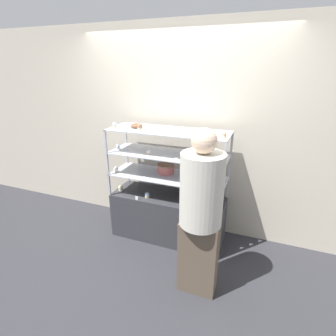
{
  "coord_description": "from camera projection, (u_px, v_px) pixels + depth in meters",
  "views": [
    {
      "loc": [
        1.05,
        -2.71,
        2.08
      ],
      "look_at": [
        0.0,
        0.0,
        0.96
      ],
      "focal_mm": 28.0,
      "sensor_mm": 36.0,
      "label": 1
    }
  ],
  "objects": [
    {
      "name": "display_riser_upper",
      "position": [
        168.0,
        132.0,
        2.96
      ],
      "size": [
        1.4,
        0.49,
        0.28
      ],
      "color": "#B7B7BC",
      "rests_on": "display_riser_middle"
    },
    {
      "name": "cupcake_11",
      "position": [
        167.0,
        129.0,
        2.9
      ],
      "size": [
        0.05,
        0.05,
        0.06
      ],
      "color": "white",
      "rests_on": "display_riser_upper"
    },
    {
      "name": "cupcake_9",
      "position": [
        114.0,
        125.0,
        3.09
      ],
      "size": [
        0.05,
        0.05,
        0.06
      ],
      "color": "#CCB28C",
      "rests_on": "display_riser_upper"
    },
    {
      "name": "price_tag_2",
      "position": [
        176.0,
        160.0,
        2.79
      ],
      "size": [
        0.04,
        0.0,
        0.04
      ],
      "color": "white",
      "rests_on": "display_riser_middle"
    },
    {
      "name": "cupcake_10",
      "position": [
        139.0,
        127.0,
        2.99
      ],
      "size": [
        0.05,
        0.05,
        0.06
      ],
      "color": "#CCB28C",
      "rests_on": "display_riser_upper"
    },
    {
      "name": "price_tag_0",
      "position": [
        137.0,
        198.0,
        3.16
      ],
      "size": [
        0.04,
        0.0,
        0.04
      ],
      "color": "white",
      "rests_on": "display_base"
    },
    {
      "name": "layer_cake_centerpiece",
      "position": [
        166.0,
        168.0,
        3.22
      ],
      "size": [
        0.21,
        0.21,
        0.11
      ],
      "color": "#C66660",
      "rests_on": "display_riser_lower"
    },
    {
      "name": "cupcake_0",
      "position": [
        121.0,
        188.0,
        3.39
      ],
      "size": [
        0.06,
        0.06,
        0.07
      ],
      "color": "beige",
      "rests_on": "display_base"
    },
    {
      "name": "cupcake_1",
      "position": [
        147.0,
        195.0,
        3.21
      ],
      "size": [
        0.06,
        0.06,
        0.07
      ],
      "color": "#CCB28C",
      "rests_on": "display_base"
    },
    {
      "name": "display_base",
      "position": [
        168.0,
        216.0,
        3.36
      ],
      "size": [
        1.4,
        0.49,
        0.59
      ],
      "color": "#333338",
      "rests_on": "ground_plane"
    },
    {
      "name": "cupcake_7",
      "position": [
        149.0,
        152.0,
        3.03
      ],
      "size": [
        0.05,
        0.05,
        0.06
      ],
      "color": "#CCB28C",
      "rests_on": "display_riser_middle"
    },
    {
      "name": "display_riser_lower",
      "position": [
        168.0,
        177.0,
        3.16
      ],
      "size": [
        1.4,
        0.49,
        0.28
      ],
      "color": "#B7B7BC",
      "rests_on": "display_base"
    },
    {
      "name": "cupcake_6",
      "position": [
        118.0,
        147.0,
        3.21
      ],
      "size": [
        0.05,
        0.05,
        0.06
      ],
      "color": "beige",
      "rests_on": "display_riser_middle"
    },
    {
      "name": "price_tag_1",
      "position": [
        144.0,
        178.0,
        3.02
      ],
      "size": [
        0.04,
        0.0,
        0.04
      ],
      "color": "white",
      "rests_on": "display_riser_lower"
    },
    {
      "name": "display_riser_middle",
      "position": [
        168.0,
        155.0,
        3.06
      ],
      "size": [
        1.4,
        0.49,
        0.28
      ],
      "color": "#B7B7BC",
      "rests_on": "display_riser_lower"
    },
    {
      "name": "customer_figure",
      "position": [
        201.0,
        212.0,
        2.34
      ],
      "size": [
        0.38,
        0.38,
        1.64
      ],
      "color": "brown",
      "rests_on": "ground_plane"
    },
    {
      "name": "cupcake_4",
      "position": [
        116.0,
        170.0,
        3.25
      ],
      "size": [
        0.06,
        0.06,
        0.07
      ],
      "color": "beige",
      "rests_on": "display_riser_lower"
    },
    {
      "name": "price_tag_3",
      "position": [
        180.0,
        135.0,
        2.68
      ],
      "size": [
        0.04,
        0.0,
        0.04
      ],
      "color": "white",
      "rests_on": "display_riser_upper"
    },
    {
      "name": "cupcake_2",
      "position": [
        182.0,
        198.0,
        3.12
      ],
      "size": [
        0.06,
        0.06,
        0.07
      ],
      "color": "#CCB28C",
      "rests_on": "display_base"
    },
    {
      "name": "back_wall",
      "position": [
        179.0,
        133.0,
        3.34
      ],
      "size": [
        8.0,
        0.05,
        2.6
      ],
      "color": "beige",
      "rests_on": "ground_plane"
    },
    {
      "name": "cupcake_8",
      "position": [
        223.0,
        162.0,
        2.71
      ],
      "size": [
        0.05,
        0.05,
        0.06
      ],
      "color": "#CCB28C",
      "rests_on": "display_riser_middle"
    },
    {
      "name": "sheet_cake_frosted",
      "position": [
        194.0,
        155.0,
        2.9
      ],
      "size": [
        0.2,
        0.15,
        0.06
      ],
      "color": "#C66660",
      "rests_on": "display_riser_middle"
    },
    {
      "name": "cupcake_13",
      "position": [
        224.0,
        135.0,
        2.64
      ],
      "size": [
        0.05,
        0.05,
        0.06
      ],
      "color": "#CCB28C",
      "rests_on": "display_riser_upper"
    },
    {
      "name": "ground_plane",
      "position": [
        168.0,
        236.0,
        3.47
      ],
      "size": [
        20.0,
        20.0,
        0.0
      ],
      "primitive_type": "plane",
      "color": "#2D2D33"
    },
    {
      "name": "donut_glazed",
      "position": [
        136.0,
        126.0,
        3.08
      ],
      "size": [
        0.14,
        0.14,
        0.04
      ],
      "color": "brown",
      "rests_on": "display_riser_upper"
    },
    {
      "name": "cupcake_3",
      "position": [
        219.0,
        207.0,
        2.94
      ],
      "size": [
        0.06,
        0.06,
        0.07
      ],
      "color": "beige",
      "rests_on": "display_base"
    },
    {
      "name": "cupcake_12",
      "position": [
        195.0,
        132.0,
        2.75
      ],
      "size": [
        0.05,
        0.05,
        0.06
      ],
      "color": "#CCB28C",
      "rests_on": "display_riser_upper"
    },
    {
      "name": "cupcake_5",
      "position": [
        221.0,
        184.0,
        2.84
      ],
      "size": [
        0.06,
        0.06,
        0.07
      ],
      "color": "white",
      "rests_on": "display_riser_lower"
    }
  ]
}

